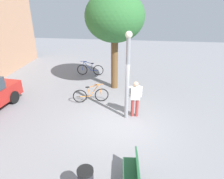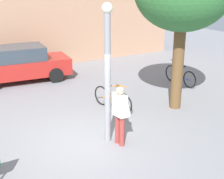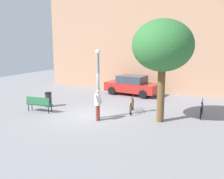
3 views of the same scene
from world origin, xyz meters
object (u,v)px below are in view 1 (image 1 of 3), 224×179
object	(u,v)px
person_by_lamppost	(135,97)
plaza_tree	(115,17)
park_bench	(134,177)
lamppost	(128,73)
bicycle_orange	(91,95)
bicycle_blue	(90,70)

from	to	relation	value
person_by_lamppost	plaza_tree	xyz separation A→B (m)	(3.07, 1.27, 2.99)
park_bench	plaza_tree	xyz separation A→B (m)	(7.07, 1.37, 3.41)
lamppost	park_bench	distance (m)	4.15
bicycle_orange	bicycle_blue	distance (m)	3.97
park_bench	person_by_lamppost	bearing A→B (deg)	1.37
lamppost	bicycle_orange	world-z (taller)	lamppost
person_by_lamppost	bicycle_blue	bearing A→B (deg)	32.62
lamppost	plaza_tree	size ratio (longest dim) A/B	0.71
plaza_tree	lamppost	bearing A→B (deg)	-164.29
person_by_lamppost	bicycle_orange	distance (m)	2.55
park_bench	plaza_tree	world-z (taller)	plaza_tree
plaza_tree	bicycle_orange	size ratio (longest dim) A/B	3.02
plaza_tree	bicycle_blue	distance (m)	4.45
bicycle_orange	bicycle_blue	xyz separation A→B (m)	(3.86, 0.93, 0.00)
bicycle_orange	bicycle_blue	world-z (taller)	same
plaza_tree	bicycle_blue	xyz separation A→B (m)	(1.87, 1.89, -3.57)
plaza_tree	park_bench	bearing A→B (deg)	-169.04
lamppost	plaza_tree	distance (m)	3.84
lamppost	bicycle_orange	xyz separation A→B (m)	(1.25, 1.87, -1.71)
lamppost	bicycle_orange	bearing A→B (deg)	56.27
person_by_lamppost	lamppost	bearing A→B (deg)	115.75
lamppost	plaza_tree	bearing A→B (deg)	15.71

